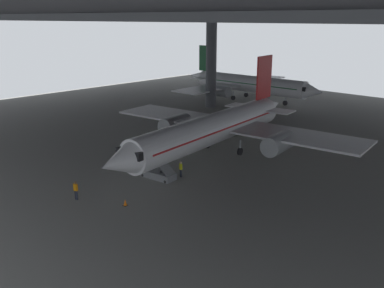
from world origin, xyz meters
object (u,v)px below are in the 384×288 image
Objects in this scene: crew_worker_by_stairs at (181,168)px; airplane_distant at (247,84)px; crew_worker_near_nose at (76,189)px; boarding_stairs at (158,171)px; airplane_main at (215,128)px; baggage_tug at (225,129)px; traffic_cone_orange at (125,202)px.

airplane_distant is at bearing 118.23° from crew_worker_by_stairs.
crew_worker_near_nose is 10.75m from crew_worker_by_stairs.
crew_worker_by_stairs is (1.53, 1.74, 0.22)m from boarding_stairs.
boarding_stairs is 2.73× the size of crew_worker_by_stairs.
boarding_stairs is 2.33m from crew_worker_by_stairs.
airplane_main is at bearing -59.05° from airplane_distant.
airplane_distant is 12.89× the size of baggage_tug.
boarding_stairs is (0.65, -9.46, -2.60)m from airplane_main.
crew_worker_near_nose is at bearing -91.69° from airplane_main.
crew_worker_near_nose reaches higher than traffic_cone_orange.
crew_worker_near_nose is at bearing -97.76° from boarding_stairs.
traffic_cone_orange is at bearing 28.44° from crew_worker_near_nose.
crew_worker_near_nose is at bearing -104.60° from crew_worker_by_stairs.
baggage_tug is at bearing 123.21° from airplane_main.
crew_worker_near_nose is 1.04× the size of crew_worker_by_stairs.
crew_worker_by_stairs reaches higher than traffic_cone_orange.
airplane_distant is (-18.78, 31.31, -0.14)m from airplane_main.
crew_worker_near_nose is (-1.18, -8.66, 0.27)m from boarding_stairs.
baggage_tug is at bearing 100.85° from crew_worker_near_nose.
airplane_distant is (-20.95, 39.03, 2.24)m from crew_worker_by_stairs.
traffic_cone_orange is (22.40, -47.18, -2.89)m from airplane_distant.
crew_worker_by_stairs is 0.05× the size of airplane_distant.
baggage_tug is (-5.13, 26.78, -0.47)m from crew_worker_near_nose.
airplane_main is 56.76× the size of traffic_cone_orange.
crew_worker_near_nose is at bearing -151.56° from traffic_cone_orange.
baggage_tug reaches higher than traffic_cone_orange.
traffic_cone_orange is at bearing -65.13° from boarding_stairs.
airplane_distant is at bearing 120.06° from baggage_tug.
baggage_tug is at bearing 115.58° from crew_worker_by_stairs.
traffic_cone_orange is (2.97, -6.41, -0.43)m from boarding_stairs.
traffic_cone_orange is at bearing -79.96° from crew_worker_by_stairs.
traffic_cone_orange is at bearing -69.27° from baggage_tug.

